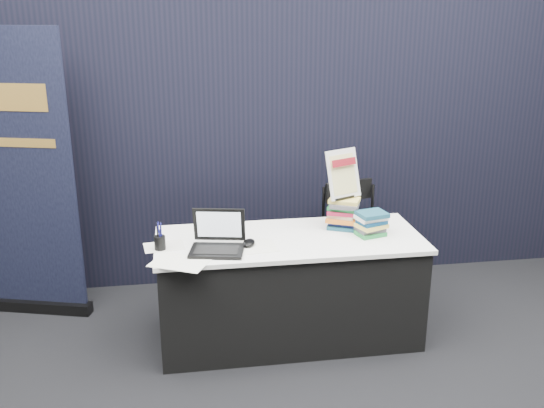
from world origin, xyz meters
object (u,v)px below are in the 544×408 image
Objects in this scene: info_sign at (343,175)px; pullup_banner at (20,194)px; book_stack_tall at (343,214)px; stacking_chair at (353,237)px; laptop at (216,241)px; book_stack_short at (372,224)px; display_table at (289,288)px.

pullup_banner is (-2.27, 0.52, -0.19)m from info_sign.
info_sign is at bearing 90.00° from book_stack_tall.
book_stack_tall is at bearing 2.45° from pullup_banner.
info_sign reaches higher than book_stack_tall.
info_sign is 0.73m from stacking_chair.
book_stack_short is (1.07, 0.10, 0.02)m from laptop.
book_stack_short is 2.54m from pullup_banner.
display_table is 1.93× the size of stacking_chair.
laptop is 1.60m from pullup_banner.
laptop is 1.55× the size of book_stack_tall.
stacking_chair is at bearing 41.98° from laptop.
display_table is 0.73m from book_stack_short.
pullup_banner reaches higher than book_stack_tall.
info_sign is 0.38× the size of stacking_chair.
book_stack_short is 0.11× the size of pullup_banner.
stacking_chair is (0.04, 0.55, -0.31)m from book_stack_short.
stacking_chair reaches higher than book_stack_short.
info_sign is at bearing 3.18° from pullup_banner.
book_stack_short is at bearing -3.77° from display_table.
stacking_chair is (1.10, 0.65, -0.29)m from laptop.
info_sign is at bearing -132.57° from stacking_chair.
info_sign reaches higher than stacking_chair.
display_table is 7.81× the size of book_stack_short.
stacking_chair is (0.19, 0.38, -0.34)m from book_stack_tall.
laptop reaches higher than book_stack_tall.
stacking_chair is (2.47, -0.17, -0.42)m from pullup_banner.
book_stack_tall is 0.55m from stacking_chair.
info_sign is (-0.16, 0.19, 0.30)m from book_stack_short.
info_sign is (0.40, 0.16, 0.76)m from display_table.
laptop is 1.31m from stacking_chair.
stacking_chair is (0.19, 0.35, -0.61)m from info_sign.
display_table is 0.64m from book_stack_tall.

